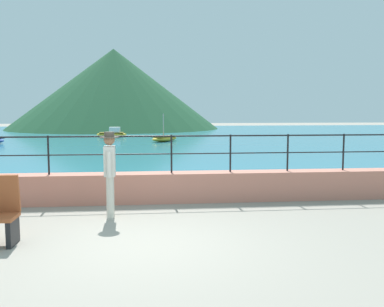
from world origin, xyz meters
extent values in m
plane|color=gray|center=(0.00, 0.00, 0.00)|extent=(120.00, 120.00, 0.00)
cube|color=tan|center=(0.00, 3.20, 0.35)|extent=(20.00, 0.56, 0.70)
cylinder|color=black|center=(-2.12, 3.20, 1.15)|extent=(0.04, 0.04, 0.90)
cylinder|color=black|center=(-0.71, 3.20, 1.15)|extent=(0.04, 0.04, 0.90)
cylinder|color=black|center=(0.71, 3.20, 1.15)|extent=(0.04, 0.04, 0.90)
cylinder|color=black|center=(2.12, 3.20, 1.15)|extent=(0.04, 0.04, 0.90)
cylinder|color=black|center=(3.54, 3.20, 1.15)|extent=(0.04, 0.04, 0.90)
cylinder|color=black|center=(4.95, 3.20, 1.15)|extent=(0.04, 0.04, 0.90)
cylinder|color=black|center=(0.00, 3.20, 1.57)|extent=(18.40, 0.04, 0.04)
cylinder|color=black|center=(0.00, 3.20, 1.15)|extent=(18.40, 0.03, 0.03)
cube|color=teal|center=(0.00, 25.84, 0.03)|extent=(64.00, 44.32, 0.06)
cone|color=#1E4C2D|center=(-3.54, 41.61, 4.40)|extent=(23.21, 23.21, 8.80)
cube|color=black|center=(-2.04, 0.19, 0.22)|extent=(0.09, 0.47, 0.43)
cylinder|color=beige|center=(-0.61, 1.76, 0.43)|extent=(0.15, 0.15, 0.86)
cylinder|color=beige|center=(-0.62, 1.94, 0.43)|extent=(0.15, 0.15, 0.86)
cube|color=beige|center=(-0.62, 1.85, 1.16)|extent=(0.23, 0.37, 0.60)
cylinder|color=beige|center=(-0.61, 1.61, 1.12)|extent=(0.09, 0.09, 0.52)
cylinder|color=beige|center=(-0.62, 2.09, 1.12)|extent=(0.09, 0.09, 0.52)
sphere|color=#9E7051|center=(-0.62, 1.85, 1.59)|extent=(0.22, 0.22, 0.22)
cylinder|color=#4C4238|center=(-0.62, 1.85, 1.64)|extent=(0.38, 0.38, 0.02)
cylinder|color=#4C4238|center=(-0.62, 1.85, 1.70)|extent=(0.20, 0.20, 0.10)
ellipsoid|color=gold|center=(1.24, 21.59, 0.24)|extent=(2.20, 2.32, 0.36)
cube|color=brown|center=(1.24, 21.59, 0.39)|extent=(1.80, 1.88, 0.06)
cylinder|color=#B2A899|center=(1.17, 21.51, 1.16)|extent=(0.06, 0.06, 1.48)
ellipsoid|color=gold|center=(-2.65, 26.57, 0.24)|extent=(2.33, 0.99, 0.36)
cube|color=brown|center=(-2.65, 26.57, 0.39)|extent=(1.87, 0.84, 0.06)
cube|color=silver|center=(-2.40, 26.56, 0.62)|extent=(0.82, 0.66, 0.40)
camera|label=1|loc=(0.16, -6.84, 2.20)|focal=39.99mm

